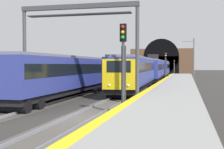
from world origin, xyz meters
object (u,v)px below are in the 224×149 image
at_px(railway_signal_mid, 166,65).
at_px(overhead_signal_gantry, 78,28).
at_px(railway_signal_near, 123,61).
at_px(train_adjacent_platform, 112,70).
at_px(train_main_approaching, 153,69).
at_px(railway_signal_far, 174,66).
at_px(catenary_mast_near, 194,58).

xyz_separation_m(railway_signal_mid, overhead_signal_gantry, (-31.62, 4.50, 2.81)).
bearing_deg(railway_signal_near, train_adjacent_platform, -164.82).
relative_size(train_adjacent_platform, overhead_signal_gantry, 5.89).
relative_size(train_main_approaching, overhead_signal_gantry, 5.92).
xyz_separation_m(railway_signal_mid, railway_signal_far, (36.51, 0.00, -0.39)).
height_order(train_adjacent_platform, railway_signal_near, railway_signal_near).
bearing_deg(train_adjacent_platform, railway_signal_near, -164.92).
bearing_deg(overhead_signal_gantry, railway_signal_near, -136.19).
xyz_separation_m(railway_signal_near, catenary_mast_near, (46.68, -4.90, 1.02)).
bearing_deg(railway_signal_far, overhead_signal_gantry, -3.78).
bearing_deg(overhead_signal_gantry, railway_signal_far, -3.78).
distance_m(train_main_approaching, railway_signal_mid, 2.78).
bearing_deg(railway_signal_far, railway_signal_mid, 0.00).
bearing_deg(railway_signal_mid, catenary_mast_near, 154.68).
height_order(train_main_approaching, railway_signal_far, train_main_approaching).
relative_size(railway_signal_near, railway_signal_far, 1.23).
bearing_deg(railway_signal_mid, overhead_signal_gantry, -8.10).
distance_m(railway_signal_far, catenary_mast_near, 26.66).
bearing_deg(railway_signal_near, railway_signal_mid, -180.00).
xyz_separation_m(railway_signal_near, overhead_signal_gantry, (4.69, 4.50, 2.54)).
bearing_deg(railway_signal_mid, train_main_approaching, -47.92).
xyz_separation_m(train_adjacent_platform, catenary_mast_near, (20.81, -11.92, 2.10)).
bearing_deg(catenary_mast_near, train_main_approaching, 150.47).
bearing_deg(railway_signal_near, overhead_signal_gantry, -136.19).
relative_size(train_main_approaching, railway_signal_far, 12.70).
xyz_separation_m(railway_signal_near, railway_signal_mid, (36.31, 0.00, -0.27)).
distance_m(train_adjacent_platform, railway_signal_near, 26.82).
bearing_deg(overhead_signal_gantry, train_main_approaching, -4.82).
distance_m(railway_signal_near, catenary_mast_near, 46.94).
relative_size(railway_signal_near, railway_signal_mid, 1.06).
bearing_deg(train_adjacent_platform, overhead_signal_gantry, -173.32).
height_order(railway_signal_near, overhead_signal_gantry, overhead_signal_gantry).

